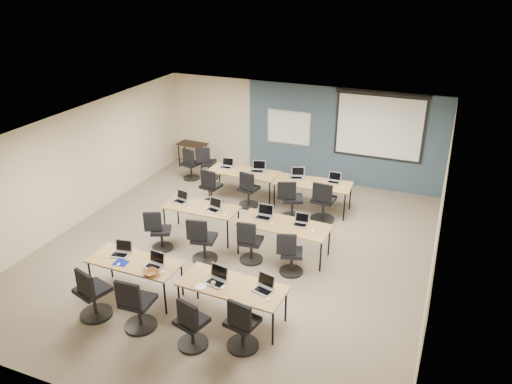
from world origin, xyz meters
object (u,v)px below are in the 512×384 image
at_px(laptop_10, 297,175).
at_px(task_chair_9, 248,192).
at_px(training_table_front_left, 134,263).
at_px(spare_chair_a, 208,166).
at_px(task_chair_0, 92,297).
at_px(laptop_5, 214,207).
at_px(task_chair_10, 291,203).
at_px(task_chair_1, 137,308).
at_px(task_chair_2, 191,327).
at_px(training_table_back_right, 313,184).
at_px(spare_chair_b, 190,167).
at_px(task_chair_7, 290,257).
at_px(training_table_back_left, 243,173).
at_px(laptop_4, 181,199).
at_px(training_table_front_right, 232,287).
at_px(whiteboard, 289,128).
at_px(laptop_9, 258,169).
at_px(training_table_mid_left, 201,209).
at_px(laptop_3, 264,286).
at_px(laptop_8, 227,165).
at_px(laptop_7, 301,222).
at_px(laptop_0, 121,251).
at_px(laptop_6, 264,214).
at_px(laptop_2, 217,278).
at_px(task_chair_8, 211,190).
at_px(task_chair_11, 323,205).
at_px(projector_screen, 380,123).
at_px(task_chair_3, 242,328).
at_px(laptop_1, 155,263).
at_px(utility_table, 192,147).
at_px(laptop_11, 334,180).
at_px(task_chair_4, 159,234).
at_px(task_chair_6, 250,245).
at_px(task_chair_5, 203,243).

bearing_deg(laptop_10, task_chair_9, -168.01).
height_order(training_table_front_left, task_chair_9, task_chair_9).
bearing_deg(spare_chair_a, task_chair_0, -109.79).
xyz_separation_m(laptop_5, task_chair_10, (1.28, 1.56, -0.37)).
bearing_deg(task_chair_1, spare_chair_a, 103.90).
bearing_deg(task_chair_2, training_table_back_right, 101.50).
bearing_deg(task_chair_9, laptop_5, -81.08).
bearing_deg(spare_chair_b, task_chair_1, -54.88).
distance_m(training_table_front_left, task_chair_7, 2.99).
bearing_deg(training_table_back_left, task_chair_7, -52.36).
height_order(task_chair_0, laptop_4, task_chair_0).
relative_size(training_table_front_right, training_table_back_left, 1.00).
xyz_separation_m(whiteboard, training_table_back_right, (1.29, -1.89, -0.76)).
distance_m(training_table_front_right, laptop_9, 5.13).
xyz_separation_m(training_table_mid_left, laptop_3, (2.43, -2.37, 0.11)).
distance_m(laptop_8, spare_chair_b, 1.47).
relative_size(task_chair_2, laptop_7, 3.30).
distance_m(training_table_back_left, spare_chair_a, 1.62).
bearing_deg(laptop_0, task_chair_1, -55.15).
xyz_separation_m(laptop_6, laptop_8, (-1.96, 2.32, -0.00)).
bearing_deg(task_chair_7, laptop_2, -129.30).
relative_size(laptop_6, task_chair_8, 0.35).
bearing_deg(task_chair_8, laptop_9, 52.56).
relative_size(laptop_4, laptop_6, 0.88).
bearing_deg(task_chair_0, laptop_4, 110.23).
xyz_separation_m(laptop_8, task_chair_10, (2.08, -0.83, -0.37)).
xyz_separation_m(laptop_0, task_chair_8, (-0.11, 3.87, -0.38)).
distance_m(training_table_mid_left, task_chair_11, 2.93).
bearing_deg(training_table_back_left, projector_screen, 30.86).
xyz_separation_m(whiteboard, laptop_0, (-1.09, -6.46, -0.66)).
bearing_deg(laptop_2, laptop_3, 17.51).
distance_m(laptop_0, task_chair_3, 2.87).
relative_size(training_table_front_right, training_table_mid_left, 1.08).
distance_m(laptop_1, utility_table, 6.65).
height_order(laptop_6, task_chair_10, task_chair_10).
bearing_deg(spare_chair_b, training_table_back_right, 5.88).
distance_m(laptop_11, spare_chair_a, 3.85).
distance_m(task_chair_2, task_chair_4, 3.23).
relative_size(laptop_4, laptop_7, 1.03).
bearing_deg(laptop_4, spare_chair_b, 126.04).
relative_size(projector_screen, task_chair_0, 2.30).
distance_m(task_chair_8, utility_table, 2.74).
bearing_deg(task_chair_6, training_table_front_right, -82.85).
bearing_deg(task_chair_1, laptop_2, 33.12).
height_order(task_chair_5, task_chair_6, task_chair_5).
bearing_deg(task_chair_1, laptop_4, 104.73).
relative_size(task_chair_5, spare_chair_b, 1.05).
distance_m(whiteboard, task_chair_5, 5.18).
xyz_separation_m(laptop_6, laptop_10, (-0.02, 2.35, -0.00)).
height_order(laptop_2, task_chair_9, laptop_2).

